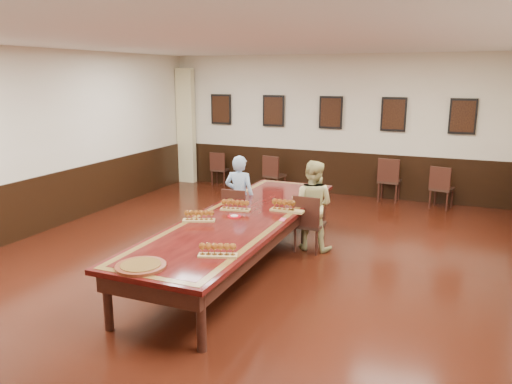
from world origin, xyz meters
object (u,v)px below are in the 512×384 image
at_px(chair_woman, 310,223).
at_px(spare_chair_a, 220,168).
at_px(conference_table, 243,225).
at_px(carved_platter, 141,266).
at_px(spare_chair_c, 389,179).
at_px(person_woman, 312,205).
at_px(chair_man, 238,213).
at_px(spare_chair_d, 442,187).
at_px(person_man, 240,197).
at_px(spare_chair_b, 275,174).

xyz_separation_m(chair_woman, spare_chair_a, (-3.50, 3.83, -0.04)).
distance_m(chair_woman, conference_table, 1.23).
bearing_deg(chair_woman, conference_table, 55.56).
bearing_deg(spare_chair_a, carved_platter, 105.80).
relative_size(spare_chair_c, person_woman, 0.68).
bearing_deg(spare_chair_c, chair_man, 63.44).
relative_size(chair_man, spare_chair_d, 0.99).
relative_size(person_man, person_woman, 0.99).
bearing_deg(chair_man, chair_woman, 172.42).
xyz_separation_m(chair_man, spare_chair_d, (3.11, 3.45, 0.01)).
bearing_deg(chair_woman, carved_platter, 75.94).
height_order(spare_chair_d, person_woman, person_woman).
bearing_deg(carved_platter, person_woman, 74.66).
bearing_deg(person_man, spare_chair_a, -61.87).
distance_m(person_man, carved_platter, 3.43).
height_order(spare_chair_c, person_woman, person_woman).
bearing_deg(spare_chair_d, spare_chair_b, 15.07).
distance_m(person_man, person_woman, 1.31).
xyz_separation_m(person_woman, carved_platter, (-0.91, -3.31, 0.05)).
bearing_deg(spare_chair_a, chair_woman, 128.02).
relative_size(chair_woman, person_woman, 0.64).
bearing_deg(spare_chair_a, spare_chair_c, 174.78).
height_order(spare_chair_b, person_man, person_man).
distance_m(chair_woman, carved_platter, 3.35).
height_order(spare_chair_b, spare_chair_d, same).
height_order(spare_chair_c, conference_table, spare_chair_c).
xyz_separation_m(chair_man, spare_chair_a, (-2.20, 3.72, -0.02)).
xyz_separation_m(spare_chair_b, person_woman, (1.91, -3.41, 0.27)).
relative_size(spare_chair_b, conference_table, 0.18).
xyz_separation_m(spare_chair_d, carved_platter, (-2.72, -6.77, 0.32)).
xyz_separation_m(chair_woman, spare_chair_c, (0.71, 3.77, 0.03)).
relative_size(chair_man, conference_table, 0.18).
height_order(chair_man, spare_chair_a, chair_man).
height_order(spare_chair_d, conference_table, spare_chair_d).
distance_m(spare_chair_b, spare_chair_c, 2.62).
height_order(person_man, carved_platter, person_man).
height_order(spare_chair_c, carved_platter, spare_chair_c).
distance_m(chair_man, person_man, 0.28).
height_order(chair_man, chair_woman, chair_woman).
bearing_deg(conference_table, person_man, 116.46).
xyz_separation_m(chair_man, person_man, (-0.01, 0.10, 0.27)).
bearing_deg(person_woman, conference_table, 58.00).
relative_size(person_woman, conference_table, 0.29).
bearing_deg(person_man, chair_woman, 168.33).
bearing_deg(spare_chair_c, spare_chair_d, 171.09).
height_order(person_man, conference_table, person_man).
height_order(conference_table, carved_platter, carved_platter).
xyz_separation_m(chair_woman, person_man, (-1.31, 0.20, 0.25)).
xyz_separation_m(chair_man, spare_chair_b, (-0.60, 3.40, 0.01)).
relative_size(spare_chair_a, spare_chair_d, 0.94).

